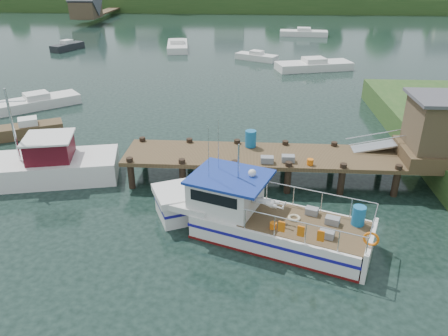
# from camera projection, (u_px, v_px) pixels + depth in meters

# --- Properties ---
(ground_plane) EXTENTS (160.00, 160.00, 0.00)m
(ground_plane) POSITION_uv_depth(u_px,v_px,m) (246.00, 179.00, 22.15)
(ground_plane) COLOR black
(dock) EXTENTS (16.60, 3.00, 4.78)m
(dock) POSITION_uv_depth(u_px,v_px,m) (383.00, 141.00, 20.80)
(dock) COLOR #4D3B24
(dock) RESTS_ON ground
(lobster_boat) EXTENTS (9.24, 5.35, 4.54)m
(lobster_boat) POSITION_uv_depth(u_px,v_px,m) (252.00, 216.00, 17.39)
(lobster_boat) COLOR silver
(lobster_boat) RESTS_ON ground
(work_boat) EXTENTS (9.05, 4.32, 4.74)m
(work_boat) POSITION_uv_depth(u_px,v_px,m) (32.00, 166.00, 21.74)
(work_boat) COLOR silver
(work_boat) RESTS_ON ground
(moored_rowboat) EXTENTS (4.13, 3.03, 1.15)m
(moored_rowboat) POSITION_uv_depth(u_px,v_px,m) (29.00, 129.00, 27.37)
(moored_rowboat) COLOR #4D3B24
(moored_rowboat) RESTS_ON ground
(moored_far) EXTENTS (6.90, 2.87, 1.14)m
(moored_far) POSITION_uv_depth(u_px,v_px,m) (304.00, 33.00, 62.77)
(moored_far) COLOR silver
(moored_far) RESTS_ON ground
(moored_a) EXTENTS (5.86, 5.35, 1.09)m
(moored_a) POSITION_uv_depth(u_px,v_px,m) (38.00, 102.00, 32.66)
(moored_a) COLOR silver
(moored_a) RESTS_ON ground
(moored_b) EXTENTS (4.81, 3.57, 1.02)m
(moored_b) POSITION_uv_depth(u_px,v_px,m) (257.00, 57.00, 47.82)
(moored_b) COLOR silver
(moored_b) RESTS_ON ground
(moored_c) EXTENTS (7.91, 4.50, 1.18)m
(moored_c) POSITION_uv_depth(u_px,v_px,m) (314.00, 65.00, 43.67)
(moored_c) COLOR silver
(moored_c) RESTS_ON ground
(moored_d) EXTENTS (3.40, 7.25, 1.19)m
(moored_d) POSITION_uv_depth(u_px,v_px,m) (178.00, 46.00, 53.44)
(moored_d) COLOR silver
(moored_d) RESTS_ON ground
(moored_e) EXTENTS (3.08, 4.53, 1.19)m
(moored_e) POSITION_uv_depth(u_px,v_px,m) (67.00, 46.00, 53.09)
(moored_e) COLOR black
(moored_e) RESTS_ON ground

